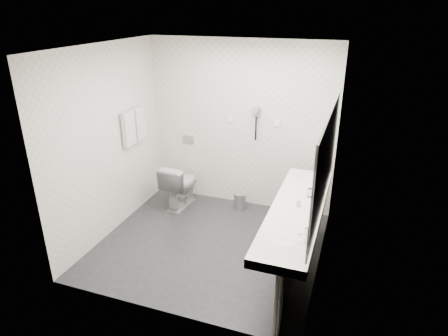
% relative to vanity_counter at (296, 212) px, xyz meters
% --- Properties ---
extents(floor, '(2.80, 2.80, 0.00)m').
position_rel_vanity_counter_xyz_m(floor, '(-1.12, 0.20, -0.80)').
color(floor, '#242429').
rests_on(floor, ground).
extents(ceiling, '(2.80, 2.80, 0.00)m').
position_rel_vanity_counter_xyz_m(ceiling, '(-1.12, 0.20, 1.70)').
color(ceiling, white).
rests_on(ceiling, wall_back).
extents(wall_back, '(2.80, 0.00, 2.80)m').
position_rel_vanity_counter_xyz_m(wall_back, '(-1.12, 1.50, 0.45)').
color(wall_back, silver).
rests_on(wall_back, floor).
extents(wall_front, '(2.80, 0.00, 2.80)m').
position_rel_vanity_counter_xyz_m(wall_front, '(-1.12, -1.10, 0.45)').
color(wall_front, silver).
rests_on(wall_front, floor).
extents(wall_left, '(0.00, 2.60, 2.60)m').
position_rel_vanity_counter_xyz_m(wall_left, '(-2.52, 0.20, 0.45)').
color(wall_left, silver).
rests_on(wall_left, floor).
extents(wall_right, '(0.00, 2.60, 2.60)m').
position_rel_vanity_counter_xyz_m(wall_right, '(0.27, 0.20, 0.45)').
color(wall_right, silver).
rests_on(wall_right, floor).
extents(vanity_counter, '(0.55, 2.20, 0.10)m').
position_rel_vanity_counter_xyz_m(vanity_counter, '(0.00, 0.00, 0.00)').
color(vanity_counter, white).
rests_on(vanity_counter, floor).
extents(vanity_panel, '(0.03, 2.15, 0.75)m').
position_rel_vanity_counter_xyz_m(vanity_panel, '(0.02, 0.00, -0.42)').
color(vanity_panel, gray).
rests_on(vanity_panel, floor).
extents(vanity_post_near, '(0.06, 0.06, 0.75)m').
position_rel_vanity_counter_xyz_m(vanity_post_near, '(0.05, -1.04, -0.42)').
color(vanity_post_near, silver).
rests_on(vanity_post_near, floor).
extents(vanity_post_far, '(0.06, 0.06, 0.75)m').
position_rel_vanity_counter_xyz_m(vanity_post_far, '(0.05, 1.04, -0.42)').
color(vanity_post_far, silver).
rests_on(vanity_post_far, floor).
extents(mirror, '(0.02, 2.20, 1.05)m').
position_rel_vanity_counter_xyz_m(mirror, '(0.26, 0.00, 0.65)').
color(mirror, '#B2BCC6').
rests_on(mirror, wall_right).
extents(basin_near, '(0.40, 0.31, 0.05)m').
position_rel_vanity_counter_xyz_m(basin_near, '(0.00, -0.65, 0.04)').
color(basin_near, white).
rests_on(basin_near, vanity_counter).
extents(basin_far, '(0.40, 0.31, 0.05)m').
position_rel_vanity_counter_xyz_m(basin_far, '(0.00, 0.65, 0.04)').
color(basin_far, white).
rests_on(basin_far, vanity_counter).
extents(faucet_near, '(0.04, 0.04, 0.15)m').
position_rel_vanity_counter_xyz_m(faucet_near, '(0.19, -0.65, 0.12)').
color(faucet_near, silver).
rests_on(faucet_near, vanity_counter).
extents(faucet_far, '(0.04, 0.04, 0.15)m').
position_rel_vanity_counter_xyz_m(faucet_far, '(0.19, 0.65, 0.12)').
color(faucet_far, silver).
rests_on(faucet_far, vanity_counter).
extents(soap_bottle_a, '(0.05, 0.05, 0.10)m').
position_rel_vanity_counter_xyz_m(soap_bottle_a, '(0.01, 0.05, 0.10)').
color(soap_bottle_a, white).
rests_on(soap_bottle_a, vanity_counter).
extents(glass_left, '(0.08, 0.08, 0.12)m').
position_rel_vanity_counter_xyz_m(glass_left, '(0.22, 0.30, 0.11)').
color(glass_left, silver).
rests_on(glass_left, vanity_counter).
extents(glass_right, '(0.06, 0.06, 0.10)m').
position_rel_vanity_counter_xyz_m(glass_right, '(0.09, 0.31, 0.10)').
color(glass_right, silver).
rests_on(glass_right, vanity_counter).
extents(toilet, '(0.45, 0.72, 0.70)m').
position_rel_vanity_counter_xyz_m(toilet, '(-1.95, 1.07, -0.45)').
color(toilet, white).
rests_on(toilet, floor).
extents(flush_plate, '(0.18, 0.02, 0.12)m').
position_rel_vanity_counter_xyz_m(flush_plate, '(-1.98, 1.49, 0.15)').
color(flush_plate, '#B2B5BA').
rests_on(flush_plate, wall_back).
extents(pedal_bin, '(0.21, 0.21, 0.25)m').
position_rel_vanity_counter_xyz_m(pedal_bin, '(-1.04, 1.26, -0.68)').
color(pedal_bin, '#B2B5BA').
rests_on(pedal_bin, floor).
extents(bin_lid, '(0.18, 0.18, 0.02)m').
position_rel_vanity_counter_xyz_m(bin_lid, '(-1.04, 1.26, -0.54)').
color(bin_lid, '#B2B5BA').
rests_on(bin_lid, pedal_bin).
extents(towel_rail, '(0.02, 0.62, 0.02)m').
position_rel_vanity_counter_xyz_m(towel_rail, '(-2.47, 0.75, 0.75)').
color(towel_rail, silver).
rests_on(towel_rail, wall_left).
extents(towel_near, '(0.07, 0.24, 0.48)m').
position_rel_vanity_counter_xyz_m(towel_near, '(-2.46, 0.61, 0.53)').
color(towel_near, silver).
rests_on(towel_near, towel_rail).
extents(towel_far, '(0.07, 0.24, 0.48)m').
position_rel_vanity_counter_xyz_m(towel_far, '(-2.46, 0.89, 0.53)').
color(towel_far, silver).
rests_on(towel_far, towel_rail).
extents(dryer_cradle, '(0.10, 0.04, 0.14)m').
position_rel_vanity_counter_xyz_m(dryer_cradle, '(-0.88, 1.47, 0.70)').
color(dryer_cradle, gray).
rests_on(dryer_cradle, wall_back).
extents(dryer_barrel, '(0.08, 0.14, 0.08)m').
position_rel_vanity_counter_xyz_m(dryer_barrel, '(-0.88, 1.40, 0.73)').
color(dryer_barrel, gray).
rests_on(dryer_barrel, dryer_cradle).
extents(dryer_cord, '(0.02, 0.02, 0.35)m').
position_rel_vanity_counter_xyz_m(dryer_cord, '(-0.88, 1.46, 0.45)').
color(dryer_cord, black).
rests_on(dryer_cord, dryer_cradle).
extents(switch_plate_a, '(0.09, 0.02, 0.09)m').
position_rel_vanity_counter_xyz_m(switch_plate_a, '(-1.27, 1.49, 0.55)').
color(switch_plate_a, white).
rests_on(switch_plate_a, wall_back).
extents(switch_plate_b, '(0.09, 0.02, 0.09)m').
position_rel_vanity_counter_xyz_m(switch_plate_b, '(-0.57, 1.49, 0.55)').
color(switch_plate_b, white).
rests_on(switch_plate_b, wall_back).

